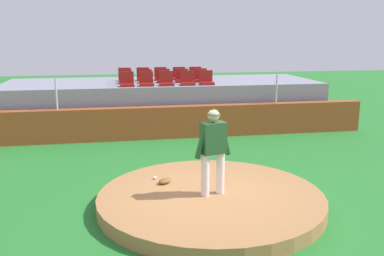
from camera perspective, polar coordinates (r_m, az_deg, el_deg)
ground_plane at (r=8.69m, az=2.54°, el=-10.51°), size 60.00×60.00×0.00m
pitchers_mound at (r=8.64m, az=2.55°, el=-9.68°), size 4.57×4.57×0.27m
pitcher at (r=8.21m, az=2.90°, el=-2.34°), size 0.81×0.38×1.76m
baseball at (r=9.39m, az=-5.07°, el=-6.74°), size 0.07×0.07×0.07m
fielding_glove at (r=9.11m, az=-3.74°, el=-7.22°), size 0.36×0.34×0.11m
brick_barrier at (r=14.11m, az=-2.86°, el=0.81°), size 13.65×0.40×1.08m
fence_post_left at (r=13.93m, az=-17.98°, el=4.39°), size 0.06×0.06×0.99m
fence_post_right at (r=14.88m, az=11.42°, el=5.23°), size 0.06×0.06×0.99m
bleacher_platform at (r=16.41m, az=-4.01°, el=3.50°), size 11.79×3.97×1.67m
stadium_chair_0 at (r=14.72m, az=-8.84°, el=6.23°), size 0.48×0.44×0.50m
stadium_chair_1 at (r=14.77m, az=-6.21°, el=6.33°), size 0.48×0.44×0.50m
stadium_chair_2 at (r=14.82m, az=-3.49°, el=6.39°), size 0.48×0.44×0.50m
stadium_chair_3 at (r=14.94m, az=-0.63°, el=6.47°), size 0.48×0.44×0.50m
stadium_chair_4 at (r=15.09m, az=1.97°, el=6.52°), size 0.48×0.44×0.50m
stadium_chair_5 at (r=15.65m, az=-9.06°, el=6.59°), size 0.48×0.44×0.50m
stadium_chair_6 at (r=15.69m, az=-6.35°, el=6.68°), size 0.48×0.44×0.50m
stadium_chair_7 at (r=15.75m, az=-3.88°, el=6.75°), size 0.48×0.44×0.50m
stadium_chair_8 at (r=15.84m, az=-1.36°, el=6.81°), size 0.48×0.44×0.50m
stadium_chair_9 at (r=15.95m, az=1.22°, el=6.85°), size 0.48×0.44×0.50m
stadium_chair_10 at (r=16.50m, az=-9.14°, el=6.88°), size 0.48×0.44×0.50m
stadium_chair_11 at (r=16.54m, az=-6.67°, el=6.97°), size 0.48×0.44×0.50m
stadium_chair_12 at (r=16.63m, az=-4.27°, el=7.05°), size 0.48×0.44×0.50m
stadium_chair_13 at (r=16.70m, az=-1.73°, el=7.10°), size 0.48×0.44×0.50m
stadium_chair_14 at (r=16.81m, az=0.49°, el=7.14°), size 0.48×0.44×0.50m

